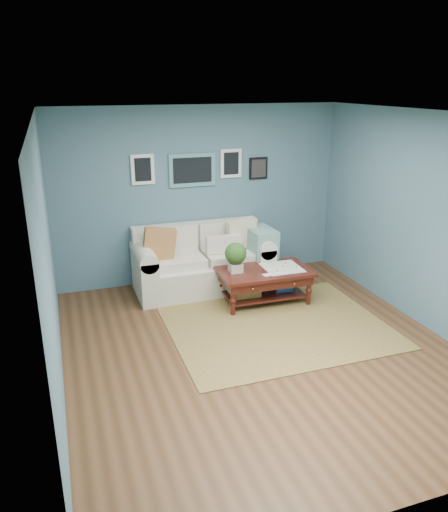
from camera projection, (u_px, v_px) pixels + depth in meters
name	position (u px, v px, depth m)	size (l,w,h in m)	color
room_shell	(262.00, 239.00, 5.53)	(5.00, 5.02, 2.70)	brown
area_rug	(277.00, 326.00, 6.49)	(2.76, 2.20, 0.01)	brown
loveseat	(208.00, 261.00, 7.59)	(2.09, 0.95, 1.07)	beige
coffee_table	(259.00, 276.00, 7.08)	(1.33, 0.80, 0.91)	black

